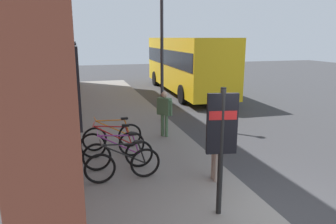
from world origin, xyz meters
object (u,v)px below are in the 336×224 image
bicycle_end_of_row (119,154)px  pedestrian_near_bus (216,135)px  bicycle_mid_rack (113,144)px  transit_info_sign (222,132)px  city_bus (185,62)px  bicycle_by_door (113,136)px  street_lamp (162,36)px  bicycle_far_end (123,164)px  pedestrian_by_facade (164,109)px

bicycle_end_of_row → pedestrian_near_bus: bearing=-121.3°
bicycle_mid_rack → bicycle_end_of_row: bearing=-176.7°
transit_info_sign → city_bus: 14.10m
bicycle_by_door → city_bus: 11.03m
bicycle_mid_rack → street_lamp: bearing=-34.3°
city_bus → bicycle_by_door: bearing=149.3°
pedestrian_near_bus → street_lamp: (5.57, -0.25, 2.20)m
bicycle_end_of_row → bicycle_mid_rack: (0.84, 0.05, 0.00)m
bicycle_end_of_row → transit_info_sign: size_ratio=0.74×
bicycle_by_door → city_bus: size_ratio=0.17×
bicycle_far_end → street_lamp: (4.99, -2.30, 2.91)m
bicycle_far_end → bicycle_by_door: bearing=-0.3°
bicycle_far_end → bicycle_end_of_row: same height
bicycle_mid_rack → city_bus: bearing=-29.4°
bicycle_mid_rack → pedestrian_near_bus: size_ratio=0.98×
bicycle_mid_rack → transit_info_sign: (-3.42, -1.58, 1.21)m
city_bus → street_lamp: size_ratio=1.88×
bicycle_by_door → city_bus: city_bus is taller
bicycle_end_of_row → pedestrian_by_facade: bearing=-39.1°
bicycle_far_end → pedestrian_near_bus: pedestrian_near_bus is taller
bicycle_end_of_row → bicycle_by_door: (1.51, -0.03, -0.00)m
bicycle_by_door → city_bus: bearing=-30.7°
pedestrian_by_facade → street_lamp: 3.17m
bicycle_mid_rack → transit_info_sign: transit_info_sign is taller
transit_info_sign → bicycle_mid_rack: bearing=24.8°
bicycle_mid_rack → city_bus: city_bus is taller
bicycle_by_door → street_lamp: size_ratio=0.31×
city_bus → pedestrian_by_facade: size_ratio=6.95×
bicycle_mid_rack → pedestrian_by_facade: pedestrian_by_facade is taller
bicycle_mid_rack → pedestrian_by_facade: size_ratio=1.16×
transit_info_sign → street_lamp: street_lamp is taller
city_bus → street_lamp: 7.54m
transit_info_sign → pedestrian_by_facade: transit_info_sign is taller
bicycle_by_door → city_bus: (9.40, -5.58, 1.41)m
pedestrian_near_bus → bicycle_end_of_row: bearing=58.7°
bicycle_by_door → pedestrian_by_facade: 2.02m
bicycle_mid_rack → city_bus: 11.64m
bicycle_end_of_row → street_lamp: 5.69m
bicycle_by_door → street_lamp: 4.64m
bicycle_far_end → bicycle_end_of_row: bearing=1.9°
bicycle_far_end → pedestrian_near_bus: size_ratio=0.99×
bicycle_end_of_row → bicycle_by_door: 1.51m
city_bus → street_lamp: street_lamp is taller
bicycle_far_end → pedestrian_by_facade: (2.93, -1.81, 0.54)m
bicycle_by_door → street_lamp: (2.80, -2.28, 2.91)m
bicycle_far_end → pedestrian_by_facade: pedestrian_by_facade is taller
transit_info_sign → pedestrian_by_facade: size_ratio=1.58×
bicycle_end_of_row → transit_info_sign: transit_info_sign is taller
pedestrian_by_facade → city_bus: bearing=-23.6°
pedestrian_near_bus → street_lamp: bearing=-2.6°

